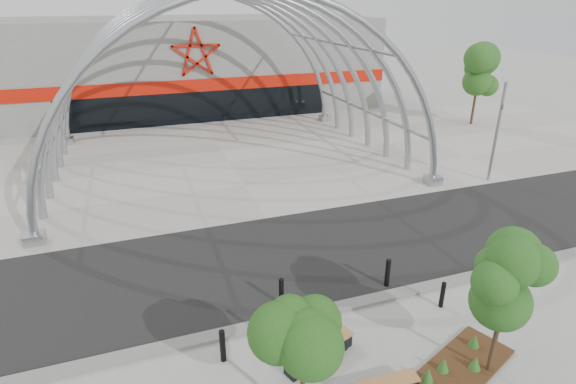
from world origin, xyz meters
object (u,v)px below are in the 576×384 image
signal_pole (497,131)px  bollard_2 (281,292)px  street_tree_1 (507,290)px  bench_0 (319,353)px  street_tree_0 (303,340)px

signal_pole → bollard_2: (-14.81, -6.86, -2.40)m
signal_pole → street_tree_1: size_ratio=1.45×
bench_0 → street_tree_0: bearing=-124.0°
bollard_2 → street_tree_1: bearing=-46.7°
street_tree_0 → bench_0: street_tree_0 is taller
street_tree_0 → bollard_2: (1.00, 4.56, -2.06)m
signal_pole → street_tree_0: signal_pole is taller
signal_pole → bench_0: bearing=-146.6°
signal_pole → street_tree_1: 15.54m
street_tree_0 → bollard_2: street_tree_0 is taller
street_tree_0 → street_tree_1: street_tree_1 is taller
street_tree_0 → bench_0: bearing=56.0°
bench_0 → bollard_2: bollard_2 is taller
bench_0 → bollard_2: (-0.23, 2.75, 0.28)m
street_tree_0 → bollard_2: 5.11m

